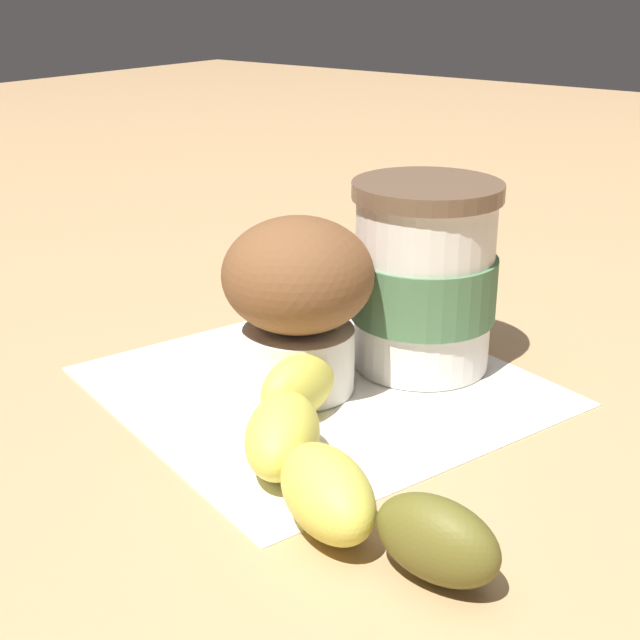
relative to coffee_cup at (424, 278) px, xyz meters
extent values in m
plane|color=tan|center=(0.06, -0.03, -0.06)|extent=(3.00, 3.00, 0.00)
cube|color=white|center=(0.06, -0.03, -0.06)|extent=(0.29, 0.29, 0.00)
cylinder|color=silver|center=(0.00, 0.00, 0.00)|extent=(0.08, 0.08, 0.11)
cylinder|color=brown|center=(0.00, 0.00, 0.05)|extent=(0.09, 0.09, 0.01)
cylinder|color=#4C754C|center=(0.00, 0.00, -0.01)|extent=(0.09, 0.09, 0.04)
cylinder|color=white|center=(0.07, -0.04, -0.04)|extent=(0.07, 0.07, 0.04)
ellipsoid|color=brown|center=(0.07, -0.04, 0.01)|extent=(0.09, 0.09, 0.07)
ellipsoid|color=#D6CC4C|center=(0.10, -0.02, -0.04)|extent=(0.06, 0.03, 0.04)
ellipsoid|color=#D6CC4C|center=(0.15, 0.01, -0.04)|extent=(0.08, 0.07, 0.04)
ellipsoid|color=#D6CC4C|center=(0.18, 0.06, -0.04)|extent=(0.06, 0.08, 0.04)
ellipsoid|color=brown|center=(0.18, 0.12, -0.04)|extent=(0.03, 0.06, 0.04)
camera|label=1|loc=(0.45, 0.26, 0.18)|focal=50.00mm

